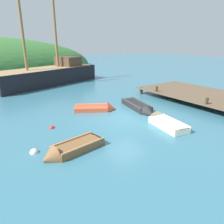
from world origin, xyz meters
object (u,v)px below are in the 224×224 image
(rowboat_portside, at_px, (69,151))
(buoy_white, at_px, (34,153))
(buoy_red, at_px, (52,128))
(sailing_ship, at_px, (47,78))
(rowboat_outer_right, at_px, (163,123))
(rowboat_center, at_px, (140,108))
(rowboat_far, at_px, (99,109))

(rowboat_portside, xyz_separation_m, buoy_white, (-1.33, 0.93, -0.11))
(rowboat_portside, xyz_separation_m, buoy_red, (0.35, 3.26, -0.11))
(sailing_ship, xyz_separation_m, rowboat_portside, (-4.69, -16.68, -0.60))
(rowboat_outer_right, height_order, rowboat_center, rowboat_outer_right)
(rowboat_center, height_order, buoy_red, rowboat_center)
(sailing_ship, xyz_separation_m, rowboat_outer_right, (1.40, -16.76, -0.59))
(sailing_ship, distance_m, rowboat_portside, 17.34)
(buoy_white, bearing_deg, sailing_ship, 69.10)
(rowboat_center, relative_size, rowboat_far, 1.27)
(rowboat_far, height_order, buoy_red, rowboat_far)
(rowboat_far, bearing_deg, buoy_red, -131.00)
(rowboat_outer_right, xyz_separation_m, rowboat_far, (-1.74, 4.64, -0.02))
(rowboat_portside, relative_size, rowboat_far, 1.00)
(rowboat_center, bearing_deg, buoy_white, -63.84)
(rowboat_portside, xyz_separation_m, rowboat_far, (4.35, 4.56, -0.01))
(rowboat_center, bearing_deg, sailing_ship, -158.27)
(rowboat_portside, distance_m, rowboat_center, 7.50)
(rowboat_center, xyz_separation_m, buoy_white, (-8.23, -1.99, -0.14))
(rowboat_outer_right, bearing_deg, rowboat_far, 30.78)
(rowboat_far, distance_m, buoy_red, 4.21)
(sailing_ship, bearing_deg, rowboat_portside, 56.74)
(rowboat_outer_right, bearing_deg, buoy_white, 92.45)
(sailing_ship, distance_m, rowboat_far, 12.14)
(rowboat_center, relative_size, buoy_white, 10.36)
(sailing_ship, height_order, buoy_white, sailing_ship)
(buoy_red, bearing_deg, buoy_white, -125.79)
(sailing_ship, bearing_deg, rowboat_far, 70.84)
(buoy_red, bearing_deg, sailing_ship, 72.09)
(rowboat_outer_right, distance_m, rowboat_portside, 6.09)
(rowboat_outer_right, height_order, rowboat_portside, rowboat_outer_right)
(rowboat_center, distance_m, rowboat_far, 3.04)
(sailing_ship, xyz_separation_m, buoy_red, (-4.34, -13.42, -0.71))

